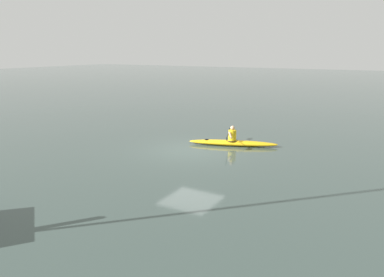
% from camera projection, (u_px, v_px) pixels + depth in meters
% --- Properties ---
extents(ground_plane, '(160.00, 160.00, 0.00)m').
position_uv_depth(ground_plane, '(191.00, 150.00, 16.85)').
color(ground_plane, '#384742').
extents(kayak, '(4.26, 2.05, 0.26)m').
position_uv_depth(kayak, '(233.00, 143.00, 17.66)').
color(kayak, '#EAB214').
rests_on(kayak, ground).
extents(kayaker, '(0.89, 2.33, 0.72)m').
position_uv_depth(kayaker, '(232.00, 134.00, 17.56)').
color(kayaker, yellow).
rests_on(kayaker, kayak).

